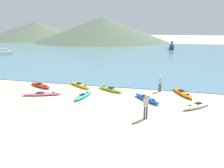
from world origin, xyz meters
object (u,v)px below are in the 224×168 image
kayak_on_sand_2 (42,94)px  moored_boat_2 (4,53)px  kayak_on_sand_7 (197,106)px  person_near_waterline (160,83)px  kayak_on_sand_5 (40,85)px  person_near_foreground (146,105)px  kayak_on_sand_3 (147,99)px  kayak_on_sand_6 (182,93)px  kayak_on_sand_1 (110,89)px  kayak_on_sand_4 (80,85)px  kayak_on_sand_0 (83,96)px  moored_boat_1 (172,46)px

kayak_on_sand_2 → moored_boat_2: moored_boat_2 is taller
kayak_on_sand_2 → kayak_on_sand_7: 13.24m
moored_boat_2 → kayak_on_sand_2: bearing=-44.9°
kayak_on_sand_7 → person_near_waterline: bearing=127.5°
kayak_on_sand_5 → person_near_foreground: (11.50, -5.63, 0.81)m
kayak_on_sand_3 → kayak_on_sand_6: (3.02, 2.52, -0.01)m
kayak_on_sand_1 → person_near_foreground: (4.04, -5.98, 0.80)m
kayak_on_sand_2 → kayak_on_sand_7: size_ratio=1.43×
kayak_on_sand_3 → kayak_on_sand_5: size_ratio=0.81×
kayak_on_sand_2 → kayak_on_sand_4: kayak_on_sand_4 is taller
kayak_on_sand_3 → kayak_on_sand_4: kayak_on_sand_3 is taller
person_near_waterline → person_near_foreground: bearing=-95.4°
kayak_on_sand_7 → person_near_waterline: (-2.94, 3.84, 0.72)m
kayak_on_sand_4 → person_near_waterline: bearing=1.6°
kayak_on_sand_2 → kayak_on_sand_7: (13.24, 0.06, 0.04)m
person_near_foreground → kayak_on_sand_0: bearing=150.3°
kayak_on_sand_0 → kayak_on_sand_4: size_ratio=0.89×
person_near_waterline → moored_boat_1: bearing=88.2°
person_near_waterline → kayak_on_sand_6: bearing=-13.6°
kayak_on_sand_0 → moored_boat_1: (7.92, 49.28, 0.71)m
kayak_on_sand_1 → person_near_foreground: person_near_foreground is taller
kayak_on_sand_6 → kayak_on_sand_7: bearing=-75.3°
kayak_on_sand_0 → kayak_on_sand_3: (5.51, 0.56, 0.02)m
kayak_on_sand_3 → person_near_foreground: bearing=-85.6°
kayak_on_sand_0 → kayak_on_sand_6: kayak_on_sand_6 is taller
kayak_on_sand_5 → kayak_on_sand_7: (15.10, -2.57, 0.02)m
kayak_on_sand_1 → kayak_on_sand_3: (3.75, -2.11, 0.01)m
kayak_on_sand_5 → person_near_waterline: bearing=5.9°
kayak_on_sand_6 → kayak_on_sand_5: bearing=-176.9°
kayak_on_sand_2 → moored_boat_1: moored_boat_1 is taller
moored_boat_1 → person_near_foreground: bearing=-92.3°
kayak_on_sand_5 → moored_boat_1: moored_boat_1 is taller
kayak_on_sand_4 → moored_boat_2: 35.18m
kayak_on_sand_3 → kayak_on_sand_5: (-11.20, 1.76, -0.02)m
kayak_on_sand_2 → kayak_on_sand_4: 4.27m
kayak_on_sand_0 → person_near_foreground: person_near_foreground is taller
kayak_on_sand_4 → person_near_foreground: person_near_foreground is taller
person_near_foreground → moored_boat_1: (2.11, 52.59, -0.09)m
kayak_on_sand_7 → person_near_foreground: person_near_foreground is taller
kayak_on_sand_2 → kayak_on_sand_5: 3.22m
moored_boat_1 → kayak_on_sand_5: bearing=-106.2°
moored_boat_1 → kayak_on_sand_4: bearing=-101.8°
moored_boat_2 → kayak_on_sand_1: bearing=-35.8°
person_near_waterline → moored_boat_2: (-35.78, 21.50, -0.35)m
kayak_on_sand_6 → moored_boat_2: size_ratio=0.93×
kayak_on_sand_5 → person_near_foreground: 12.83m
kayak_on_sand_3 → person_near_waterline: size_ratio=1.74×
kayak_on_sand_0 → kayak_on_sand_3: 5.54m
kayak_on_sand_7 → person_near_foreground: size_ratio=1.47×
kayak_on_sand_6 → person_near_waterline: person_near_waterline is taller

